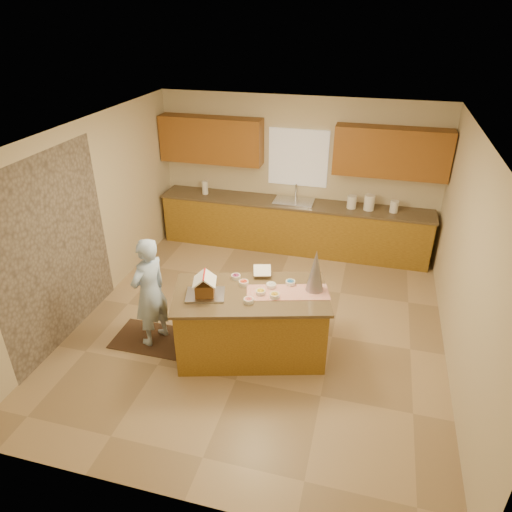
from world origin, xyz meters
name	(u,v)px	position (x,y,z in m)	size (l,w,h in m)	color
floor	(259,325)	(0.00, 0.00, 0.00)	(5.50, 5.50, 0.00)	tan
ceiling	(260,135)	(0.00, 0.00, 2.70)	(5.50, 5.50, 0.00)	silver
wall_back	(298,174)	(0.00, 2.75, 1.35)	(5.50, 5.50, 0.00)	beige
wall_front	(172,392)	(0.00, -2.75, 1.35)	(5.50, 5.50, 0.00)	beige
wall_left	(87,220)	(-2.50, 0.00, 1.35)	(5.50, 5.50, 0.00)	beige
wall_right	(468,265)	(2.50, 0.00, 1.35)	(5.50, 5.50, 0.00)	beige
stone_accent	(55,252)	(-2.48, -0.80, 1.25)	(2.50, 2.50, 0.00)	gray
window_curtain	(298,158)	(0.00, 2.72, 1.65)	(1.05, 0.03, 1.00)	white
back_counter_base	(293,227)	(0.00, 2.45, 0.44)	(4.80, 0.60, 0.88)	olive
back_counter_top	(294,203)	(0.00, 2.45, 0.90)	(4.85, 0.63, 0.04)	brown
upper_cabinet_left	(211,140)	(-1.55, 2.57, 1.90)	(1.85, 0.35, 0.80)	brown
upper_cabinet_right	(391,152)	(1.55, 2.57, 1.90)	(1.85, 0.35, 0.80)	brown
sink	(294,204)	(0.00, 2.45, 0.89)	(0.70, 0.45, 0.12)	silver
faucet	(296,191)	(0.00, 2.63, 1.06)	(0.03, 0.03, 0.28)	silver
island_base	(251,325)	(0.04, -0.58, 0.44)	(1.80, 0.90, 0.88)	olive
island_top	(251,294)	(0.04, -0.58, 0.90)	(1.88, 0.98, 0.04)	brown
table_runner	(288,292)	(0.48, -0.46, 0.92)	(1.00, 0.36, 0.01)	#B0230C
baking_tray	(205,295)	(-0.47, -0.78, 0.93)	(0.46, 0.34, 0.03)	silver
cookbook	(262,271)	(0.08, -0.18, 1.01)	(0.22, 0.02, 0.18)	white
tinsel_tree	(315,271)	(0.78, -0.32, 1.20)	(0.22, 0.22, 0.55)	silver
rug	(152,339)	(-1.33, -0.67, 0.01)	(1.02, 0.67, 0.01)	black
boy	(150,292)	(-1.28, -0.67, 0.77)	(0.55, 0.36, 1.51)	#ACCBF5
canister_a	(352,202)	(1.01, 2.45, 1.03)	(0.16, 0.16, 0.22)	white
canister_b	(369,203)	(1.30, 2.45, 1.05)	(0.18, 0.18, 0.26)	white
canister_c	(394,207)	(1.71, 2.45, 1.02)	(0.14, 0.14, 0.20)	white
paper_towel	(205,188)	(-1.67, 2.45, 1.04)	(0.11, 0.11, 0.24)	white
gingerbread_house	(205,286)	(-0.47, -0.78, 1.05)	(0.34, 0.34, 0.28)	brown
candy_bowls	(261,288)	(0.14, -0.49, 0.95)	(0.82, 0.63, 0.06)	white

